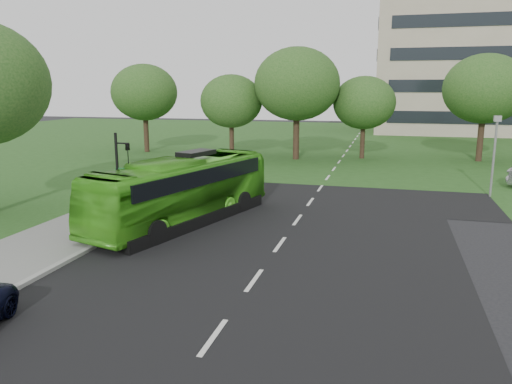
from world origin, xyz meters
TOP-DOWN VIEW (x-y plane):
  - ground at (0.00, 0.00)m, footprint 160.00×160.00m
  - street_surfaces at (-0.38, 22.75)m, footprint 120.00×120.00m
  - tree_park_a at (-9.93, 26.64)m, footprint 5.63×5.63m
  - tree_park_b at (-3.91, 26.61)m, footprint 7.45×7.45m
  - tree_park_c at (1.76, 28.76)m, footprint 5.51×5.51m
  - tree_park_d at (11.69, 29.54)m, footprint 6.90×6.90m
  - tree_park_f at (-19.26, 28.03)m, footprint 6.42×6.42m
  - bus at (-5.21, 4.29)m, footprint 5.55×11.34m
  - traffic_light at (-7.06, 1.94)m, footprint 0.72×0.22m
  - camera_pole at (10.00, 14.20)m, footprint 0.47×0.43m

SIDE VIEW (x-z plane):
  - ground at x=0.00m, z-range 0.00..0.00m
  - street_surfaces at x=-0.38m, z-range -0.05..0.10m
  - bus at x=-5.21m, z-range 0.00..3.08m
  - traffic_light at x=-7.06m, z-range 0.39..4.79m
  - camera_pole at x=10.00m, z-range 0.69..5.41m
  - tree_park_c at x=1.76m, z-range 1.31..8.62m
  - tree_park_a at x=-9.93m, z-range 1.33..8.81m
  - tree_park_f at x=-19.26m, z-range 1.54..10.11m
  - tree_park_d at x=11.69m, z-range 1.62..10.74m
  - tree_park_b at x=-3.91m, z-range 1.70..11.46m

